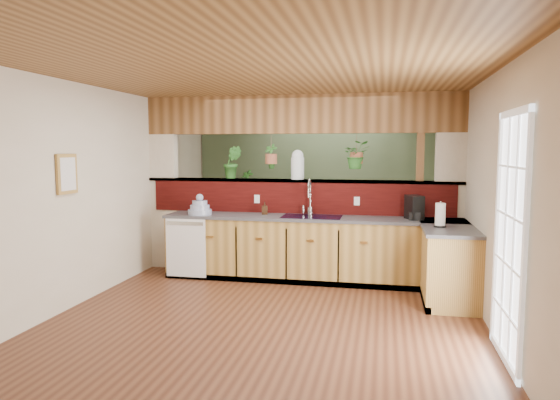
% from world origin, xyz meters
% --- Properties ---
extents(ground, '(4.60, 7.00, 0.01)m').
position_xyz_m(ground, '(0.00, 0.00, 0.00)').
color(ground, '#4E2918').
rests_on(ground, ground).
extents(ceiling, '(4.60, 7.00, 0.01)m').
position_xyz_m(ceiling, '(0.00, 0.00, 2.60)').
color(ceiling, brown).
rests_on(ceiling, ground).
extents(wall_back, '(4.60, 0.02, 2.60)m').
position_xyz_m(wall_back, '(0.00, 3.50, 1.30)').
color(wall_back, beige).
rests_on(wall_back, ground).
extents(wall_front, '(4.60, 0.02, 2.60)m').
position_xyz_m(wall_front, '(0.00, -3.50, 1.30)').
color(wall_front, beige).
rests_on(wall_front, ground).
extents(wall_left, '(0.02, 7.00, 2.60)m').
position_xyz_m(wall_left, '(-2.30, 0.00, 1.30)').
color(wall_left, beige).
rests_on(wall_left, ground).
extents(wall_right, '(0.02, 7.00, 2.60)m').
position_xyz_m(wall_right, '(2.30, 0.00, 1.30)').
color(wall_right, beige).
rests_on(wall_right, ground).
extents(pass_through_partition, '(4.60, 0.21, 2.60)m').
position_xyz_m(pass_through_partition, '(0.03, 1.35, 1.19)').
color(pass_through_partition, beige).
rests_on(pass_through_partition, ground).
extents(pass_through_ledge, '(4.60, 0.21, 0.04)m').
position_xyz_m(pass_through_ledge, '(0.00, 1.35, 1.37)').
color(pass_through_ledge, brown).
rests_on(pass_through_ledge, ground).
extents(header_beam, '(4.60, 0.15, 0.55)m').
position_xyz_m(header_beam, '(0.00, 1.35, 2.33)').
color(header_beam, brown).
rests_on(header_beam, ground).
extents(sage_backwall, '(4.55, 0.02, 2.55)m').
position_xyz_m(sage_backwall, '(0.00, 3.48, 1.30)').
color(sage_backwall, '#4E6243').
rests_on(sage_backwall, ground).
extents(countertop, '(4.14, 1.52, 0.90)m').
position_xyz_m(countertop, '(0.84, 0.87, 0.45)').
color(countertop, olive).
rests_on(countertop, ground).
extents(dishwasher, '(0.58, 0.03, 0.82)m').
position_xyz_m(dishwasher, '(-1.48, 0.66, 0.46)').
color(dishwasher, white).
rests_on(dishwasher, ground).
extents(navy_sink, '(0.82, 0.50, 0.18)m').
position_xyz_m(navy_sink, '(0.25, 0.98, 0.82)').
color(navy_sink, black).
rests_on(navy_sink, countertop).
extents(french_door, '(0.06, 1.02, 2.16)m').
position_xyz_m(french_door, '(2.27, -1.30, 1.05)').
color(french_door, white).
rests_on(french_door, ground).
extents(framed_print, '(0.04, 0.35, 0.45)m').
position_xyz_m(framed_print, '(-2.27, -0.80, 1.55)').
color(framed_print, olive).
rests_on(framed_print, wall_left).
extents(faucet, '(0.23, 0.23, 0.52)m').
position_xyz_m(faucet, '(0.19, 1.13, 1.18)').
color(faucet, '#B7B7B2').
rests_on(faucet, countertop).
extents(dish_stack, '(0.34, 0.34, 0.30)m').
position_xyz_m(dish_stack, '(-1.34, 0.86, 0.99)').
color(dish_stack, '#8D98B6').
rests_on(dish_stack, countertop).
extents(soap_dispenser, '(0.10, 0.10, 0.18)m').
position_xyz_m(soap_dispenser, '(-0.44, 1.07, 0.99)').
color(soap_dispenser, '#382314').
rests_on(soap_dispenser, countertop).
extents(coffee_maker, '(0.17, 0.29, 0.32)m').
position_xyz_m(coffee_maker, '(1.62, 0.99, 1.05)').
color(coffee_maker, black).
rests_on(coffee_maker, countertop).
extents(paper_towel, '(0.14, 0.14, 0.31)m').
position_xyz_m(paper_towel, '(1.88, 0.38, 1.04)').
color(paper_towel, black).
rests_on(paper_towel, countertop).
extents(glass_jar, '(0.19, 0.19, 0.43)m').
position_xyz_m(glass_jar, '(-0.02, 1.35, 1.60)').
color(glass_jar, silver).
rests_on(glass_jar, pass_through_ledge).
extents(ledge_plant_left, '(0.31, 0.27, 0.48)m').
position_xyz_m(ledge_plant_left, '(-1.00, 1.35, 1.63)').
color(ledge_plant_left, '#286222').
rests_on(ledge_plant_left, pass_through_ledge).
extents(hanging_plant_a, '(0.22, 0.19, 0.48)m').
position_xyz_m(hanging_plant_a, '(-0.41, 1.35, 1.84)').
color(hanging_plant_a, brown).
rests_on(hanging_plant_a, header_beam).
extents(hanging_plant_b, '(0.40, 0.36, 0.51)m').
position_xyz_m(hanging_plant_b, '(0.83, 1.35, 1.92)').
color(hanging_plant_b, brown).
rests_on(hanging_plant_b, header_beam).
extents(shelving_console, '(1.49, 0.41, 0.99)m').
position_xyz_m(shelving_console, '(-0.67, 3.25, 0.50)').
color(shelving_console, black).
rests_on(shelving_console, ground).
extents(shelf_plant_a, '(0.28, 0.23, 0.44)m').
position_xyz_m(shelf_plant_a, '(-1.30, 3.25, 1.22)').
color(shelf_plant_a, '#286222').
rests_on(shelf_plant_a, shelving_console).
extents(shelf_plant_b, '(0.29, 0.29, 0.46)m').
position_xyz_m(shelf_plant_b, '(-0.36, 3.25, 1.22)').
color(shelf_plant_b, '#286222').
rests_on(shelf_plant_b, shelving_console).
extents(floor_plant, '(0.76, 0.70, 0.70)m').
position_xyz_m(floor_plant, '(1.16, 2.09, 0.35)').
color(floor_plant, '#286222').
rests_on(floor_plant, ground).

